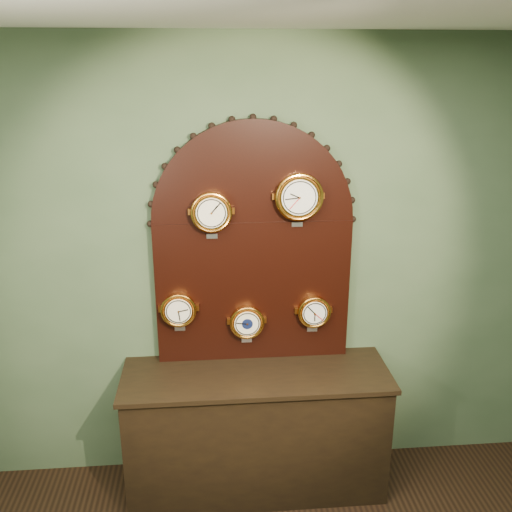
{
  "coord_description": "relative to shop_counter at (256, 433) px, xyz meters",
  "views": [
    {
      "loc": [
        -0.26,
        -0.76,
        2.61
      ],
      "look_at": [
        0.0,
        2.25,
        1.58
      ],
      "focal_mm": 39.22,
      "sensor_mm": 36.0,
      "label": 1
    }
  ],
  "objects": [
    {
      "name": "tide_clock",
      "position": [
        0.37,
        0.15,
        0.76
      ],
      "size": [
        0.21,
        0.08,
        0.26
      ],
      "color": "orange",
      "rests_on": "display_board"
    },
    {
      "name": "shop_counter",
      "position": [
        0.0,
        0.0,
        0.0
      ],
      "size": [
        1.6,
        0.5,
        0.8
      ],
      "primitive_type": "cube",
      "color": "black",
      "rests_on": "ground_plane"
    },
    {
      "name": "hygrometer",
      "position": [
        -0.46,
        0.15,
        0.8
      ],
      "size": [
        0.22,
        0.08,
        0.27
      ],
      "color": "orange",
      "rests_on": "display_board"
    },
    {
      "name": "wall_back",
      "position": [
        0.0,
        0.27,
        1.0
      ],
      "size": [
        4.0,
        0.0,
        4.0
      ],
      "primitive_type": "plane",
      "rotation": [
        1.57,
        0.0,
        0.0
      ],
      "color": "#445A3E",
      "rests_on": "ground"
    },
    {
      "name": "arabic_clock",
      "position": [
        0.26,
        0.15,
        1.49
      ],
      "size": [
        0.28,
        0.08,
        0.33
      ],
      "color": "orange",
      "rests_on": "display_board"
    },
    {
      "name": "barometer",
      "position": [
        -0.04,
        0.15,
        0.71
      ],
      "size": [
        0.22,
        0.08,
        0.27
      ],
      "color": "orange",
      "rests_on": "display_board"
    },
    {
      "name": "display_board",
      "position": [
        0.0,
        0.22,
        1.23
      ],
      "size": [
        1.26,
        0.06,
        1.53
      ],
      "color": "black",
      "rests_on": "shop_counter"
    },
    {
      "name": "roman_clock",
      "position": [
        -0.25,
        0.15,
        1.41
      ],
      "size": [
        0.24,
        0.08,
        0.29
      ],
      "color": "orange",
      "rests_on": "display_board"
    }
  ]
}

